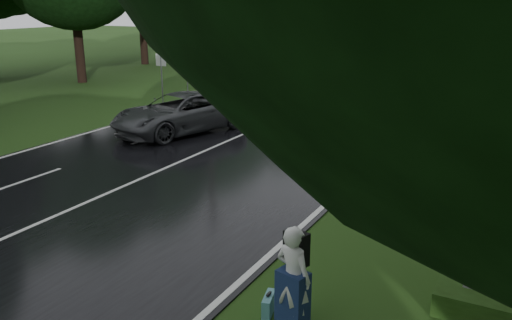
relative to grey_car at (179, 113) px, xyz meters
The scene contains 15 objects.
ground 9.59m from the grey_car, 74.62° to the right, with size 160.00×160.00×0.00m, color #214113.
road 11.11m from the grey_car, 76.78° to the left, with size 12.00×140.00×0.04m, color black.
lane_center 11.11m from the grey_car, 76.78° to the left, with size 0.12×140.00×0.01m, color silver.
grey_car is the anchor object (origin of this frame).
far_car 39.98m from the grey_car, 82.12° to the left, with size 1.51×4.32×1.42m, color black.
hitchhiker 14.20m from the grey_car, 46.29° to the right, with size 0.76×0.72×1.85m.
suitcase 13.78m from the grey_car, 47.49° to the right, with size 0.15×0.51×0.37m, color teal.
culvert 15.28m from the grey_car, 32.02° to the right, with size 0.67×0.67×1.33m, color slate.
utility_pole_mid 12.95m from the grey_car, 117.49° to the left, with size 1.80×0.28×10.44m, color black, non-canonical shape.
utility_pole_far 37.03m from the grey_car, 99.27° to the left, with size 1.80×0.28×10.15m, color black, non-canonical shape.
road_sign_a 6.82m from the grey_car, 133.59° to the left, with size 0.63×0.10×2.63m, color white, non-canonical shape.
road_sign_b 8.62m from the grey_car, 122.93° to the left, with size 0.64×0.10×2.66m, color white, non-canonical shape.
tree_left_d 16.56m from the grey_car, 149.19° to the left, with size 8.66×8.66×13.53m, color black, non-canonical shape.
tree_left_e 29.64m from the grey_car, 114.72° to the left, with size 7.43×7.43×11.62m, color black, non-canonical shape.
tree_left_f 38.72m from the grey_car, 108.64° to the left, with size 9.50×9.50×14.84m, color black, non-canonical shape.
Camera 1 is at (10.45, -8.28, 5.33)m, focal length 37.26 mm.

